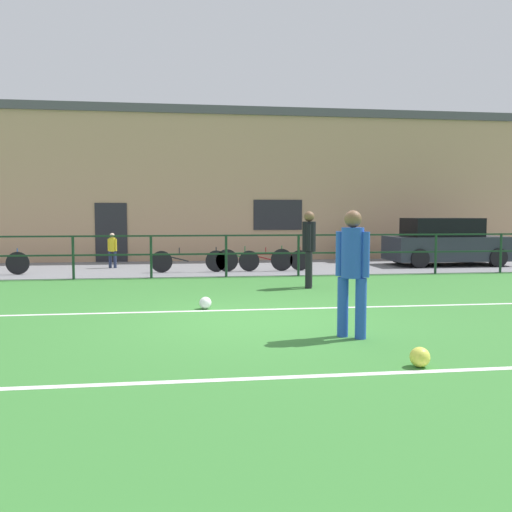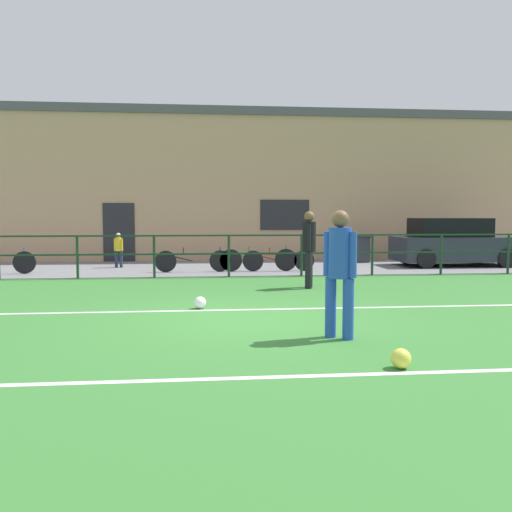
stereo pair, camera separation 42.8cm
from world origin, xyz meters
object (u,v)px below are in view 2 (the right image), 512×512
(bicycle_parked_0, at_px, (278,260))
(bicycle_parked_1, at_px, (258,260))
(soccer_ball_match, at_px, (401,358))
(soccer_ball_spare, at_px, (200,303))
(player_goalkeeper, at_px, (309,245))
(parked_car_red, at_px, (453,243))
(player_striker, at_px, (340,266))
(spectator_child, at_px, (118,248))
(bicycle_parked_3, at_px, (193,261))
(trash_bin_0, at_px, (359,249))

(bicycle_parked_0, relative_size, bicycle_parked_1, 0.93)
(soccer_ball_match, height_order, soccer_ball_spare, soccer_ball_match)
(player_goalkeeper, bearing_deg, parked_car_red, 145.25)
(player_goalkeeper, relative_size, player_striker, 1.01)
(player_striker, xyz_separation_m, soccer_ball_spare, (-1.91, 2.52, -0.88))
(spectator_child, distance_m, bicycle_parked_3, 2.85)
(spectator_child, height_order, bicycle_parked_3, spectator_child)
(player_goalkeeper, bearing_deg, soccer_ball_match, 13.62)
(soccer_ball_spare, bearing_deg, bicycle_parked_3, 92.18)
(bicycle_parked_0, bearing_deg, player_goalkeeper, -86.81)
(soccer_ball_spare, bearing_deg, parked_car_red, 41.21)
(player_striker, bearing_deg, bicycle_parked_1, 129.45)
(spectator_child, bearing_deg, soccer_ball_match, 128.89)
(soccer_ball_spare, bearing_deg, bicycle_parked_1, 74.51)
(spectator_child, height_order, bicycle_parked_1, spectator_child)
(parked_car_red, height_order, bicycle_parked_0, parked_car_red)
(soccer_ball_match, distance_m, trash_bin_0, 13.18)
(player_goalkeeper, xyz_separation_m, player_striker, (-0.59, -5.05, -0.01))
(soccer_ball_match, bearing_deg, soccer_ball_spare, 118.90)
(player_goalkeeper, distance_m, bicycle_parked_3, 4.54)
(bicycle_parked_3, bearing_deg, soccer_ball_spare, -87.82)
(bicycle_parked_3, height_order, trash_bin_0, trash_bin_0)
(soccer_ball_match, distance_m, bicycle_parked_1, 10.13)
(soccer_ball_spare, height_order, parked_car_red, parked_car_red)
(soccer_ball_match, distance_m, bicycle_parked_3, 10.41)
(bicycle_parked_0, relative_size, bicycle_parked_3, 0.97)
(spectator_child, distance_m, bicycle_parked_0, 5.14)
(bicycle_parked_0, height_order, bicycle_parked_3, bicycle_parked_3)
(soccer_ball_match, bearing_deg, trash_bin_0, 75.44)
(bicycle_parked_1, bearing_deg, soccer_ball_spare, -105.49)
(parked_car_red, relative_size, bicycle_parked_3, 1.76)
(trash_bin_0, bearing_deg, bicycle_parked_0, -140.76)
(player_goalkeeper, distance_m, bicycle_parked_0, 3.64)
(bicycle_parked_3, distance_m, trash_bin_0, 6.34)
(player_goalkeeper, distance_m, trash_bin_0, 6.93)
(spectator_child, xyz_separation_m, parked_car_red, (10.81, -0.47, 0.11))
(player_striker, bearing_deg, trash_bin_0, 110.20)
(soccer_ball_match, distance_m, parked_car_red, 12.73)
(soccer_ball_spare, xyz_separation_m, trash_bin_0, (5.53, 8.74, 0.38))
(soccer_ball_spare, xyz_separation_m, bicycle_parked_3, (-0.23, 6.10, 0.24))
(spectator_child, xyz_separation_m, bicycle_parked_1, (4.28, -1.57, -0.28))
(bicycle_parked_1, bearing_deg, soccer_ball_match, -87.04)
(player_goalkeeper, relative_size, soccer_ball_match, 7.86)
(bicycle_parked_0, relative_size, trash_bin_0, 2.29)
(bicycle_parked_1, bearing_deg, parked_car_red, 9.52)
(bicycle_parked_1, bearing_deg, spectator_child, 159.89)
(soccer_ball_spare, bearing_deg, player_goalkeeper, 45.43)
(player_striker, relative_size, soccer_ball_spare, 7.96)
(bicycle_parked_3, bearing_deg, trash_bin_0, 24.63)
(soccer_ball_match, bearing_deg, player_striker, 101.67)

